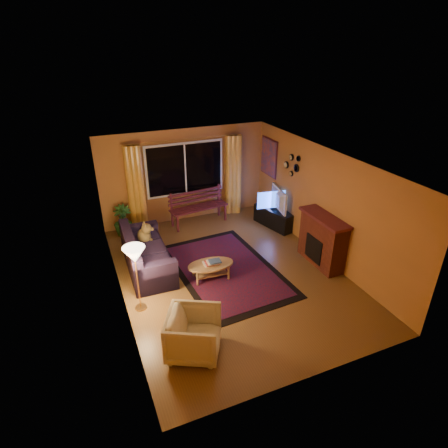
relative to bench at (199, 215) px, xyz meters
name	(u,v)px	position (x,y,z in m)	size (l,w,h in m)	color
floor	(229,273)	(-0.21, -2.54, -0.25)	(4.50, 6.00, 0.02)	brown
ceiling	(230,161)	(-0.21, -2.54, 2.27)	(4.50, 6.00, 0.02)	white
wall_back	(185,175)	(-0.21, 0.47, 1.01)	(4.50, 0.02, 2.50)	#BF7A39
wall_left	(115,243)	(-2.47, -2.54, 1.01)	(0.02, 6.00, 2.50)	#BF7A39
wall_right	(323,204)	(2.05, -2.54, 1.01)	(0.02, 6.00, 2.50)	#BF7A39
window	(185,169)	(-0.21, 0.41, 1.21)	(2.00, 0.02, 1.30)	black
curtain_rod	(184,139)	(-0.21, 0.36, 2.01)	(0.03, 0.03, 3.20)	#BF8C3F
curtain_left	(136,189)	(-1.56, 0.34, 0.88)	(0.36, 0.36, 2.24)	gold
curtain_right	(233,175)	(1.14, 0.34, 0.88)	(0.36, 0.36, 2.24)	gold
bench	(199,215)	(0.00, 0.00, 0.00)	(1.57, 0.46, 0.47)	#4C181D
potted_plant	(123,221)	(-2.00, 0.11, 0.17)	(0.45, 0.45, 0.81)	#235B1E
sofa	(147,252)	(-1.77, -1.66, 0.17)	(0.86, 2.02, 0.82)	black
dog	(144,233)	(-1.72, -1.21, 0.39)	(0.30, 0.42, 0.46)	olive
armchair	(194,332)	(-1.62, -4.38, 0.18)	(0.81, 0.76, 0.83)	beige
floor_lamp	(137,280)	(-2.21, -2.96, 0.41)	(0.22, 0.22, 1.30)	#BF8C3F
rug	(226,270)	(-0.24, -2.40, -0.23)	(2.01, 3.18, 0.02)	maroon
coffee_table	(211,271)	(-0.64, -2.56, -0.06)	(0.97, 0.97, 0.35)	tan
tv_console	(274,218)	(1.79, -0.93, 0.01)	(0.40, 1.20, 0.50)	black
television	(275,199)	(1.79, -0.93, 0.55)	(0.99, 0.13, 0.57)	black
fireplace	(322,241)	(1.84, -2.94, 0.31)	(0.40, 1.20, 1.10)	maroon
mirror_cluster	(292,164)	(2.00, -1.24, 1.56)	(0.06, 0.60, 0.56)	black
painting	(269,157)	(2.01, -0.09, 1.41)	(0.04, 0.76, 0.96)	#D04713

